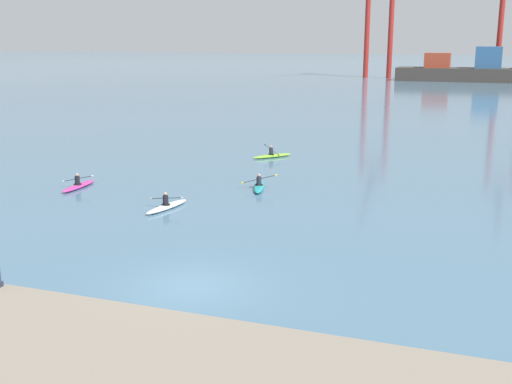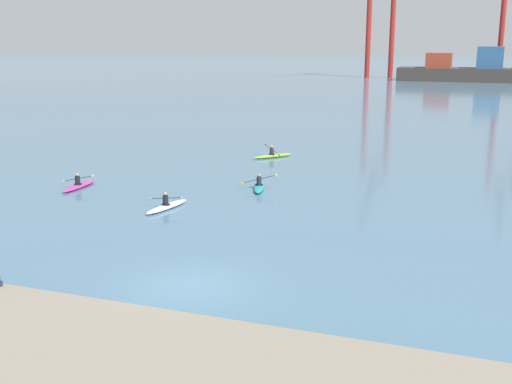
% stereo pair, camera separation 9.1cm
% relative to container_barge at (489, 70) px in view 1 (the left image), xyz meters
% --- Properties ---
extents(ground_plane, '(800.00, 800.00, 0.00)m').
position_rel_container_barge_xyz_m(ground_plane, '(-10.73, -127.71, -2.46)').
color(ground_plane, '#476B84').
extents(container_barge, '(38.43, 8.06, 7.47)m').
position_rel_container_barge_xyz_m(container_barge, '(0.00, 0.00, 0.00)').
color(container_barge, '#38332D').
rests_on(container_barge, ground).
extents(gantry_crane_west, '(6.76, 21.13, 33.48)m').
position_rel_container_barge_xyz_m(gantry_crane_west, '(-25.12, 5.94, 14.48)').
color(gantry_crane_west, maroon).
rests_on(gantry_crane_west, ground).
extents(kayak_lime, '(2.67, 2.97, 0.95)m').
position_rel_container_barge_xyz_m(kayak_lime, '(-16.06, -101.83, -2.29)').
color(kayak_lime, '#7ABC2D').
rests_on(kayak_lime, ground).
extents(kayak_teal, '(2.16, 3.43, 0.95)m').
position_rel_container_barge_xyz_m(kayak_teal, '(-13.56, -112.04, -2.29)').
color(kayak_teal, teal).
rests_on(kayak_teal, ground).
extents(kayak_white, '(2.24, 3.45, 0.95)m').
position_rel_container_barge_xyz_m(kayak_white, '(-16.67, -118.18, -2.29)').
color(kayak_white, silver).
rests_on(kayak_white, ground).
extents(kayak_magenta, '(2.25, 3.42, 0.95)m').
position_rel_container_barge_xyz_m(kayak_magenta, '(-24.03, -115.63, -2.29)').
color(kayak_magenta, '#C13384').
rests_on(kayak_magenta, ground).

